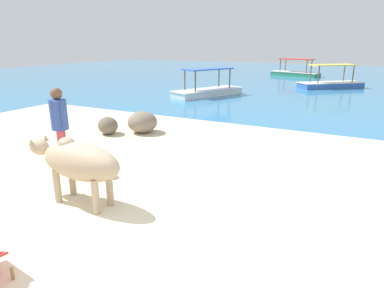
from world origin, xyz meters
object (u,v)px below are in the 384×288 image
(boat_white, at_px, (208,90))
(boat_blue, at_px, (331,83))
(cow, at_px, (78,161))
(boat_green, at_px, (295,72))
(person_standing, at_px, (60,123))

(boat_white, bearing_deg, boat_blue, -16.14)
(cow, xyz_separation_m, boat_white, (-2.92, 11.12, -0.44))
(boat_green, bearing_deg, boat_blue, -44.97)
(cow, xyz_separation_m, person_standing, (-1.38, 0.93, 0.26))
(person_standing, xyz_separation_m, boat_white, (-1.54, 10.19, -0.70))
(person_standing, height_order, boat_blue, person_standing)
(person_standing, relative_size, boat_green, 0.42)
(cow, distance_m, boat_green, 23.07)
(person_standing, height_order, boat_white, person_standing)
(person_standing, bearing_deg, cow, -74.67)
(cow, distance_m, boat_white, 11.50)
(cow, bearing_deg, person_standing, -32.80)
(boat_white, relative_size, boat_blue, 1.08)
(cow, relative_size, boat_green, 0.48)
(boat_blue, bearing_deg, person_standing, 37.38)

